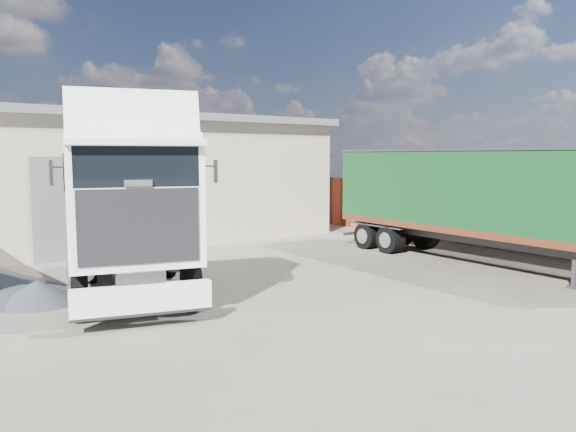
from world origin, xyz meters
TOP-DOWN VIEW (x-y plane):
  - ground at (0.00, 0.00)m, footprint 120.00×120.00m
  - brick_boundary_wall at (11.50, 6.00)m, footprint 0.35×26.00m
  - tractor_unit at (-3.06, 3.42)m, footprint 4.79×7.92m
  - box_trailer at (8.17, 1.27)m, footprint 2.81×11.69m

SIDE VIEW (x-z plane):
  - ground at x=0.00m, z-range 0.00..0.00m
  - brick_boundary_wall at x=11.50m, z-range 0.00..2.50m
  - tractor_unit at x=-3.06m, z-range -0.40..4.66m
  - box_trailer at x=8.17m, z-range 0.42..4.29m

